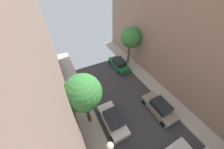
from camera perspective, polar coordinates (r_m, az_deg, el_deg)
sidewalk_right at (r=16.51m, az=37.29°, el=-21.25°), size 2.00×44.00×0.15m
parked_car_left_4 at (r=13.49m, az=0.38°, el=-20.75°), size 1.78×4.20×1.57m
parked_car_right_2 at (r=15.21m, az=21.52°, el=-14.43°), size 1.78×4.20×1.57m
parked_car_right_3 at (r=19.89m, az=3.30°, el=4.96°), size 1.78×4.20×1.57m
street_tree_1 at (r=19.27m, az=8.73°, el=16.86°), size 3.11×3.11×6.07m
street_tree_2 at (r=10.43m, az=-13.64°, el=-8.44°), size 3.27×3.27×6.39m
potted_plant_1 at (r=15.78m, az=-17.72°, el=-11.24°), size 0.50×0.50×0.75m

